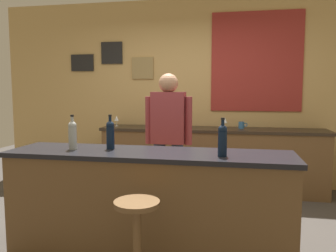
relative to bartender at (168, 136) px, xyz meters
name	(u,v)px	position (x,y,z in m)	size (l,w,h in m)	color
ground_plane	(159,236)	(-0.01, -0.46, -0.94)	(10.00, 10.00, 0.00)	#423D38
back_wall	(189,91)	(0.02, 1.57, 0.48)	(6.00, 0.09, 2.80)	tan
bar_counter	(149,204)	(-0.01, -0.86, -0.47)	(2.44, 0.60, 0.92)	brown
side_counter	(211,159)	(0.39, 1.19, -0.48)	(3.17, 0.56, 0.90)	brown
bartender	(168,136)	(0.00, 0.00, 0.00)	(0.52, 0.21, 1.62)	#384766
bar_stool	(137,232)	(0.06, -1.44, -0.48)	(0.32, 0.32, 0.68)	brown
wine_bottle_a	(73,134)	(-0.69, -0.88, 0.12)	(0.07, 0.07, 0.31)	#999E99
wine_bottle_b	(110,134)	(-0.37, -0.80, 0.12)	(0.07, 0.07, 0.31)	black
wine_bottle_c	(222,139)	(0.62, -0.95, 0.12)	(0.07, 0.07, 0.31)	black
wine_glass_a	(117,119)	(-1.04, 1.23, 0.07)	(0.07, 0.07, 0.16)	silver
wine_glass_b	(225,121)	(0.58, 1.18, 0.07)	(0.07, 0.07, 0.16)	silver
coffee_mug	(242,125)	(0.81, 1.26, 0.01)	(0.13, 0.08, 0.09)	#336699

